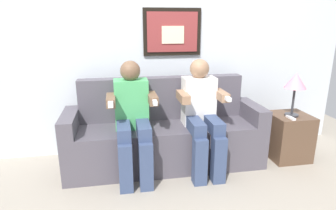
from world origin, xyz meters
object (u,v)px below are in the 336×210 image
(table_lamp, at_px, (296,83))
(person_on_left, at_px, (132,116))
(couch, at_px, (165,136))
(person_on_right, at_px, (202,112))
(spare_remote_on_table, at_px, (291,118))
(side_table_right, at_px, (288,136))

(table_lamp, bearing_deg, person_on_left, -179.02)
(couch, bearing_deg, person_on_left, -153.58)
(person_on_right, relative_size, table_lamp, 2.41)
(couch, xyz_separation_m, person_on_right, (0.34, -0.17, 0.29))
(person_on_left, relative_size, spare_remote_on_table, 8.54)
(person_on_right, height_order, side_table_right, person_on_right)
(spare_remote_on_table, bearing_deg, person_on_left, 178.03)
(couch, relative_size, side_table_right, 4.01)
(side_table_right, bearing_deg, person_on_right, -176.56)
(couch, distance_m, person_on_left, 0.48)
(spare_remote_on_table, bearing_deg, person_on_right, 176.59)
(person_on_left, bearing_deg, side_table_right, 2.08)
(couch, bearing_deg, spare_remote_on_table, -9.94)
(side_table_right, height_order, spare_remote_on_table, spare_remote_on_table)
(table_lamp, distance_m, spare_remote_on_table, 0.36)
(spare_remote_on_table, bearing_deg, table_lamp, 53.47)
(table_lamp, bearing_deg, side_table_right, 62.83)
(couch, xyz_separation_m, person_on_left, (-0.34, -0.17, 0.29))
(person_on_right, bearing_deg, side_table_right, 3.44)
(table_lamp, bearing_deg, spare_remote_on_table, -126.53)
(side_table_right, relative_size, table_lamp, 1.09)
(spare_remote_on_table, bearing_deg, couch, 170.06)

